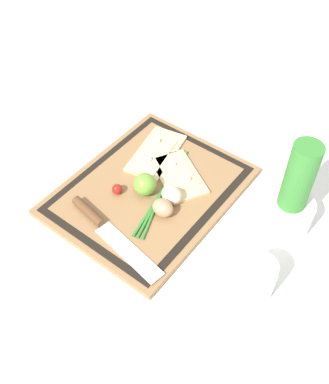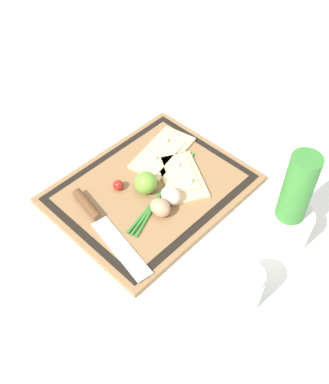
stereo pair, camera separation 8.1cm
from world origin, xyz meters
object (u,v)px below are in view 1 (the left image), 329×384
object	(u,v)px
lime	(143,183)
egg_pink	(172,195)
knife	(101,224)
sauce_jar	(257,279)
pizza_slice_far	(178,175)
cherry_tomato_red	(117,189)
herb_pot	(292,201)
egg_brown	(163,208)
pizza_slice_near	(156,153)

from	to	relation	value
lime	egg_pink	bearing A→B (deg)	103.85
knife	sauce_jar	size ratio (longest dim) A/B	3.08
egg_pink	sauce_jar	distance (m)	0.29
pizza_slice_far	cherry_tomato_red	xyz separation A→B (m)	(0.14, -0.09, 0.01)
pizza_slice_far	cherry_tomato_red	size ratio (longest dim) A/B	7.28
cherry_tomato_red	herb_pot	size ratio (longest dim) A/B	0.10
egg_brown	herb_pot	world-z (taller)	herb_pot
pizza_slice_near	cherry_tomato_red	xyz separation A→B (m)	(0.16, 0.01, 0.01)
sauce_jar	egg_brown	bearing A→B (deg)	-96.75
pizza_slice_far	sauce_jar	bearing A→B (deg)	64.08
knife	lime	xyz separation A→B (m)	(-0.14, 0.01, 0.02)
knife	sauce_jar	xyz separation A→B (m)	(-0.08, 0.36, 0.01)
knife	sauce_jar	distance (m)	0.37
pizza_slice_near	pizza_slice_far	size ratio (longest dim) A/B	1.07
knife	herb_pot	size ratio (longest dim) A/B	1.17
egg_pink	cherry_tomato_red	distance (m)	0.14
herb_pot	cherry_tomato_red	bearing A→B (deg)	-64.18
pizza_slice_far	egg_brown	xyz separation A→B (m)	(0.12, 0.04, 0.02)
egg_pink	lime	bearing A→B (deg)	-76.15
egg_pink	pizza_slice_far	bearing A→B (deg)	-154.80
pizza_slice_far	herb_pot	size ratio (longest dim) A/B	0.76
pizza_slice_near	lime	bearing A→B (deg)	25.38
egg_brown	sauce_jar	xyz separation A→B (m)	(0.03, 0.27, 0.00)
pizza_slice_near	lime	size ratio (longest dim) A/B	3.60
egg_brown	egg_pink	distance (m)	0.05
cherry_tomato_red	egg_brown	bearing A→B (deg)	97.28
lime	sauce_jar	world-z (taller)	sauce_jar
egg_brown	lime	bearing A→B (deg)	-108.48
knife	lime	size ratio (longest dim) A/B	5.18
egg_pink	pizza_slice_near	bearing A→B (deg)	-128.08
pizza_slice_near	knife	xyz separation A→B (m)	(0.26, 0.05, 0.00)
egg_brown	cherry_tomato_red	xyz separation A→B (m)	(0.02, -0.13, -0.01)
knife	pizza_slice_near	bearing A→B (deg)	-170.02
pizza_slice_near	cherry_tomato_red	distance (m)	0.16
pizza_slice_near	herb_pot	bearing A→B (deg)	92.22
egg_pink	sauce_jar	world-z (taller)	sauce_jar
pizza_slice_near	herb_pot	xyz separation A→B (m)	(-0.01, 0.38, 0.06)
cherry_tomato_red	knife	bearing A→B (deg)	20.66
pizza_slice_near	knife	bearing A→B (deg)	9.98
egg_pink	lime	distance (m)	0.08
pizza_slice_far	pizza_slice_near	bearing A→B (deg)	-105.72
sauce_jar	cherry_tomato_red	bearing A→B (deg)	-92.23
knife	egg_brown	world-z (taller)	egg_brown
lime	herb_pot	world-z (taller)	herb_pot
pizza_slice_far	sauce_jar	xyz separation A→B (m)	(0.15, 0.31, 0.02)
cherry_tomato_red	sauce_jar	distance (m)	0.40
egg_pink	cherry_tomato_red	xyz separation A→B (m)	(0.06, -0.12, -0.01)
egg_brown	cherry_tomato_red	bearing A→B (deg)	-82.72
pizza_slice_near	egg_pink	xyz separation A→B (m)	(0.10, 0.13, 0.02)
herb_pot	sauce_jar	world-z (taller)	herb_pot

